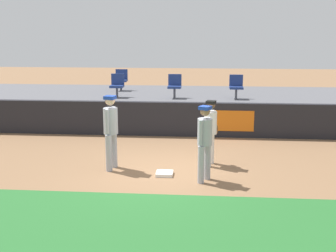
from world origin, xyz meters
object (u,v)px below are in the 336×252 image
object	(u,v)px
seat_front_left	(117,84)
seat_back_left	(121,79)
seat_front_right	(236,85)
player_coach_visitor	(111,127)
player_runner_visitor	(205,138)
seat_front_center	(175,85)
player_fielder_home	(211,128)
first_base	(164,174)

from	to	relation	value
seat_front_left	seat_back_left	distance (m)	1.81
seat_front_right	seat_back_left	xyz separation A→B (m)	(-4.45, 1.80, 0.00)
player_coach_visitor	player_runner_visitor	bearing A→B (deg)	83.90
seat_front_center	seat_back_left	size ratio (longest dim) A/B	1.00
player_fielder_home	player_coach_visitor	xyz separation A→B (m)	(-2.47, -0.57, 0.11)
first_base	seat_back_left	xyz separation A→B (m)	(-2.42, 7.32, 1.48)
first_base	player_coach_visitor	xyz separation A→B (m)	(-1.37, 0.37, 1.04)
first_base	player_fielder_home	size ratio (longest dim) A/B	0.24
player_runner_visitor	seat_front_center	bearing A→B (deg)	-141.93
seat_back_left	seat_front_left	bearing A→B (deg)	-83.73
seat_front_right	seat_front_left	size ratio (longest dim) A/B	1.00
first_base	seat_front_right	distance (m)	6.06
seat_front_left	seat_back_left	xyz separation A→B (m)	(-0.20, 1.80, 0.00)
player_coach_visitor	player_fielder_home	bearing A→B (deg)	113.94
first_base	player_coach_visitor	bearing A→B (deg)	164.86
seat_front_right	seat_back_left	bearing A→B (deg)	157.96
player_runner_visitor	seat_back_left	world-z (taller)	seat_back_left
first_base	player_runner_visitor	bearing A→B (deg)	-19.79
player_runner_visitor	seat_front_center	world-z (taller)	seat_front_center
seat_back_left	seat_front_center	bearing A→B (deg)	-38.39
player_coach_visitor	seat_front_left	size ratio (longest dim) A/B	2.22
player_fielder_home	player_coach_visitor	distance (m)	2.54
first_base	seat_front_right	bearing A→B (deg)	69.86
seat_front_right	seat_front_center	bearing A→B (deg)	-180.00
first_base	player_runner_visitor	xyz separation A→B (m)	(0.95, -0.34, 0.98)
player_fielder_home	seat_front_center	size ratio (longest dim) A/B	2.01
player_fielder_home	seat_front_right	distance (m)	4.71
seat_front_center	seat_front_left	xyz separation A→B (m)	(-2.07, -0.00, -0.00)
first_base	player_fielder_home	world-z (taller)	player_fielder_home
player_coach_visitor	seat_front_right	world-z (taller)	seat_front_right
player_fielder_home	player_runner_visitor	world-z (taller)	player_runner_visitor
player_runner_visitor	seat_front_right	bearing A→B (deg)	-162.93
player_coach_visitor	seat_back_left	world-z (taller)	seat_back_left
seat_back_left	player_runner_visitor	bearing A→B (deg)	-66.23
first_base	seat_front_right	world-z (taller)	seat_front_right
player_fielder_home	seat_front_left	xyz separation A→B (m)	(-3.33, 4.58, 0.54)
player_fielder_home	player_coach_visitor	size ratio (longest dim) A/B	0.91
player_fielder_home	seat_front_left	distance (m)	5.69
player_coach_visitor	seat_front_left	distance (m)	5.24
player_fielder_home	seat_front_right	size ratio (longest dim) A/B	2.01
first_base	seat_front_center	distance (m)	5.72
seat_front_left	seat_back_left	world-z (taller)	same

